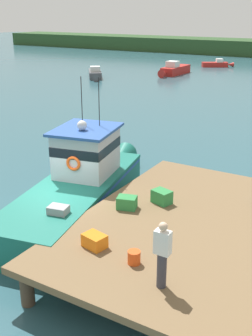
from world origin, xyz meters
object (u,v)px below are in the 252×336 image
object	(u,v)px
moored_boat_far_right	(174,70)
mooring_buoy_outer	(53,138)
crate_single_by_cleat	(162,197)
crate_stack_mid_dock	(127,203)
deckhand_by_the_boat	(162,254)
main_fishing_boat	(80,184)
moored_boat_mid_harbor	(217,64)
crate_single_far	(95,241)
moored_boat_near_channel	(95,74)
bait_bucket	(134,257)

from	to	relation	value
moored_boat_far_right	mooring_buoy_outer	distance (m)	28.22
crate_single_by_cleat	mooring_buoy_outer	distance (m)	12.12
crate_stack_mid_dock	deckhand_by_the_boat	world-z (taller)	deckhand_by_the_boat
main_fishing_boat	moored_boat_mid_harbor	world-z (taller)	main_fishing_boat
crate_single_far	crate_single_by_cleat	bearing A→B (deg)	84.38
moored_boat_far_right	moored_boat_mid_harbor	bearing A→B (deg)	77.96
crate_single_by_cleat	moored_boat_mid_harbor	xyz separation A→B (m)	(-13.26, 43.53, -1.06)
main_fishing_boat	crate_single_by_cleat	xyz separation A→B (m)	(3.48, -0.27, 0.41)
crate_single_by_cleat	moored_boat_near_channel	xyz separation A→B (m)	(-21.63, 27.46, -0.97)
crate_single_by_cleat	mooring_buoy_outer	bearing A→B (deg)	147.18
deckhand_by_the_boat	moored_boat_mid_harbor	distance (m)	49.89
moored_boat_far_right	moored_boat_near_channel	distance (m)	9.36
moored_boat_mid_harbor	moored_boat_near_channel	bearing A→B (deg)	-117.50
bait_bucket	moored_boat_mid_harbor	xyz separation A→B (m)	(-14.21, 47.01, -1.01)
deckhand_by_the_boat	moored_boat_near_channel	bearing A→B (deg)	126.86
bait_bucket	mooring_buoy_outer	bearing A→B (deg)	137.90
crate_single_far	crate_stack_mid_dock	world-z (taller)	crate_stack_mid_dock
moored_boat_near_channel	crate_single_far	bearing A→B (deg)	-55.34
crate_single_far	moored_boat_mid_harbor	xyz separation A→B (m)	(-12.93, 46.87, -1.02)
moored_boat_far_right	mooring_buoy_outer	world-z (taller)	moored_boat_far_right
bait_bucket	crate_single_far	bearing A→B (deg)	173.77
moored_boat_mid_harbor	mooring_buoy_outer	xyz separation A→B (m)	(3.13, -36.99, -0.18)
main_fishing_boat	crate_single_far	xyz separation A→B (m)	(3.15, -3.61, 0.37)
crate_stack_mid_dock	moored_boat_mid_harbor	size ratio (longest dim) A/B	0.15
crate_single_by_cleat	mooring_buoy_outer	xyz separation A→B (m)	(-10.13, 6.53, -1.24)
deckhand_by_the_boat	moored_boat_mid_harbor	xyz separation A→B (m)	(-15.20, 47.49, -1.70)
crate_stack_mid_dock	bait_bucket	bearing A→B (deg)	-56.10
moored_boat_near_channel	bait_bucket	bearing A→B (deg)	-53.88
bait_bucket	moored_boat_far_right	world-z (taller)	moored_boat_far_right
crate_single_by_cleat	deckhand_by_the_boat	bearing A→B (deg)	-63.96
crate_single_far	moored_boat_far_right	distance (m)	40.48
crate_single_far	moored_boat_mid_harbor	size ratio (longest dim) A/B	0.15
main_fishing_boat	moored_boat_mid_harbor	size ratio (longest dim) A/B	2.52
bait_bucket	deckhand_by_the_boat	bearing A→B (deg)	-26.25
moored_boat_mid_harbor	main_fishing_boat	bearing A→B (deg)	-77.26
crate_single_far	bait_bucket	distance (m)	1.29
deckhand_by_the_boat	crate_stack_mid_dock	bearing A→B (deg)	131.62
main_fishing_boat	deckhand_by_the_boat	distance (m)	6.95
main_fishing_boat	crate_single_far	size ratio (longest dim) A/B	16.61
crate_stack_mid_dock	main_fishing_boat	bearing A→B (deg)	156.37
moored_boat_far_right	mooring_buoy_outer	bearing A→B (deg)	-79.59
moored_boat_near_channel	crate_single_by_cleat	bearing A→B (deg)	-51.78
deckhand_by_the_boat	crate_single_far	bearing A→B (deg)	164.54
crate_single_far	deckhand_by_the_boat	xyz separation A→B (m)	(2.27, -0.63, 0.68)
moored_boat_near_channel	moored_boat_mid_harbor	distance (m)	18.11
bait_bucket	deckhand_by_the_boat	size ratio (longest dim) A/B	0.21
crate_single_by_cleat	moored_boat_far_right	world-z (taller)	crate_single_by_cleat
crate_single_far	moored_boat_mid_harbor	bearing A→B (deg)	105.43
mooring_buoy_outer	moored_boat_mid_harbor	bearing A→B (deg)	94.84
moored_boat_mid_harbor	mooring_buoy_outer	world-z (taller)	moored_boat_mid_harbor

